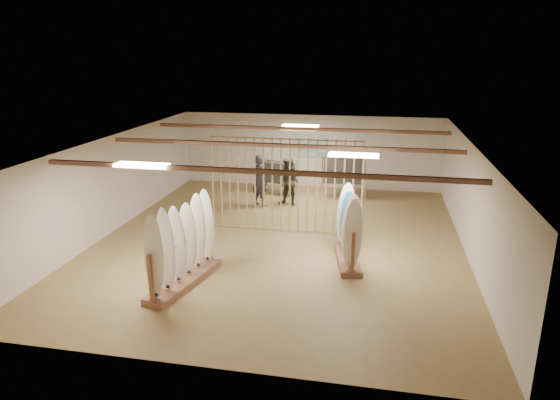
% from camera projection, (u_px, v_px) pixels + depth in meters
% --- Properties ---
extents(floor, '(12.00, 12.00, 0.00)m').
position_uv_depth(floor, '(280.00, 241.00, 14.07)').
color(floor, '#99794A').
rests_on(floor, ground).
extents(ceiling, '(12.00, 12.00, 0.00)m').
position_uv_depth(ceiling, '(280.00, 143.00, 13.26)').
color(ceiling, gray).
rests_on(ceiling, ground).
extents(wall_back, '(12.00, 0.00, 12.00)m').
position_uv_depth(wall_back, '(310.00, 151.00, 19.30)').
color(wall_back, silver).
rests_on(wall_back, ground).
extents(wall_front, '(12.00, 0.00, 12.00)m').
position_uv_depth(wall_front, '(208.00, 293.00, 8.03)').
color(wall_front, silver).
rests_on(wall_front, ground).
extents(wall_left, '(0.00, 12.00, 12.00)m').
position_uv_depth(wall_left, '(113.00, 184.00, 14.60)').
color(wall_left, silver).
rests_on(wall_left, ground).
extents(wall_right, '(0.00, 12.00, 12.00)m').
position_uv_depth(wall_right, '(472.00, 203.00, 12.74)').
color(wall_right, silver).
rests_on(wall_right, ground).
extents(ceiling_slats, '(9.50, 6.12, 0.10)m').
position_uv_depth(ceiling_slats, '(280.00, 145.00, 13.29)').
color(ceiling_slats, brown).
rests_on(ceiling_slats, ground).
extents(light_panels, '(1.20, 0.35, 0.06)m').
position_uv_depth(light_panels, '(280.00, 145.00, 13.28)').
color(light_panels, white).
rests_on(light_panels, ground).
extents(bamboo_partition, '(4.45, 0.05, 2.78)m').
position_uv_depth(bamboo_partition, '(285.00, 186.00, 14.42)').
color(bamboo_partition, tan).
rests_on(bamboo_partition, ground).
extents(poster, '(1.40, 0.03, 0.90)m').
position_uv_depth(poster, '(310.00, 146.00, 19.23)').
color(poster, teal).
rests_on(poster, ground).
extents(rack_left, '(1.04, 2.53, 1.99)m').
position_uv_depth(rack_left, '(183.00, 256.00, 11.27)').
color(rack_left, brown).
rests_on(rack_left, floor).
extents(rack_right, '(0.85, 2.04, 1.89)m').
position_uv_depth(rack_right, '(348.00, 238.00, 12.50)').
color(rack_right, brown).
rests_on(rack_right, floor).
extents(clothing_rack_a, '(1.20, 0.65, 1.34)m').
position_uv_depth(clothing_rack_a, '(279.00, 173.00, 18.15)').
color(clothing_rack_a, silver).
rests_on(clothing_rack_a, floor).
extents(clothing_rack_b, '(1.53, 0.49, 1.64)m').
position_uv_depth(clothing_rack_b, '(344.00, 170.00, 17.71)').
color(clothing_rack_b, silver).
rests_on(clothing_rack_b, floor).
extents(shopper_a, '(0.89, 0.79, 2.04)m').
position_uv_depth(shopper_a, '(260.00, 177.00, 16.95)').
color(shopper_a, '#25242B').
rests_on(shopper_a, floor).
extents(shopper_b, '(1.09, 0.97, 1.89)m').
position_uv_depth(shopper_b, '(289.00, 179.00, 17.04)').
color(shopper_b, '#312D26').
rests_on(shopper_b, floor).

